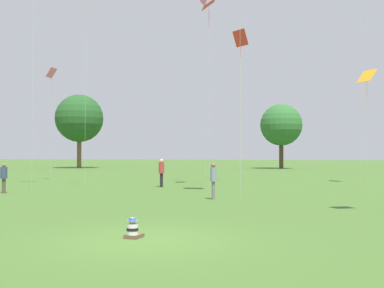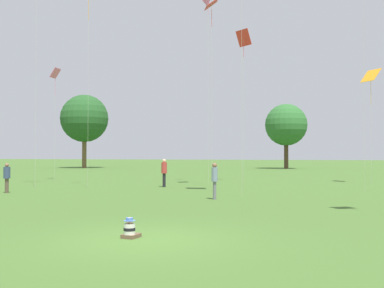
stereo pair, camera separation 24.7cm
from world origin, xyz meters
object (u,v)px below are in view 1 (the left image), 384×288
at_px(person_standing_1, 161,170).
at_px(kite_4, 240,41).
at_px(person_standing_6, 213,177).
at_px(distant_tree_0, 79,118).
at_px(kite_0, 51,76).
at_px(seated_toddler, 133,230).
at_px(distant_tree_1, 281,125).
at_px(kite_7, 209,10).
at_px(person_standing_7, 4,175).
at_px(kite_9, 367,78).

relative_size(person_standing_1, kite_4, 0.16).
bearing_deg(person_standing_6, distant_tree_0, 29.82).
distance_m(person_standing_1, kite_0, 13.48).
xyz_separation_m(seated_toddler, kite_0, (-14.73, 21.62, 8.21)).
bearing_deg(distant_tree_0, distant_tree_1, 7.07).
bearing_deg(distant_tree_1, distant_tree_0, -172.93).
bearing_deg(kite_4, kite_7, 155.94).
height_order(person_standing_7, kite_7, kite_7).
height_order(kite_0, kite_4, kite_4).
distance_m(kite_0, kite_7, 14.38).
xyz_separation_m(person_standing_7, kite_9, (21.11, 12.55, 6.76)).
relative_size(person_standing_6, distant_tree_0, 0.16).
height_order(kite_4, kite_7, kite_7).
height_order(seated_toddler, distant_tree_0, distant_tree_0).
relative_size(kite_7, kite_9, 1.49).
height_order(kite_4, kite_9, kite_4).
xyz_separation_m(person_standing_6, kite_0, (-15.14, 11.44, 7.35)).
distance_m(person_standing_6, distant_tree_1, 45.71).
height_order(seated_toddler, person_standing_1, person_standing_1).
distance_m(kite_0, kite_9, 24.37).
xyz_separation_m(person_standing_1, person_standing_7, (-7.30, -6.26, -0.12)).
distance_m(distant_tree_0, distant_tree_1, 30.32).
relative_size(person_standing_6, kite_4, 0.15).
distance_m(person_standing_1, kite_7, 11.12).
xyz_separation_m(person_standing_1, kite_7, (3.06, 0.73, 10.66)).
distance_m(person_standing_1, kite_4, 12.20).
bearing_deg(distant_tree_1, kite_7, -96.09).
xyz_separation_m(person_standing_6, kite_9, (9.14, 13.45, 6.67)).
relative_size(person_standing_7, distant_tree_0, 0.15).
height_order(kite_7, distant_tree_1, kite_7).
bearing_deg(person_standing_7, person_standing_6, -51.40).
height_order(seated_toddler, kite_4, kite_4).
distance_m(person_standing_7, kite_0, 13.29).
xyz_separation_m(seated_toddler, kite_7, (-1.20, 18.06, 11.55)).
relative_size(person_standing_7, kite_4, 0.14).
bearing_deg(distant_tree_0, seated_toddler, -62.23).
height_order(seated_toddler, distant_tree_1, distant_tree_1).
distance_m(seated_toddler, kite_9, 26.57).
distance_m(person_standing_6, kite_4, 16.18).
bearing_deg(kite_9, person_standing_7, -54.07).
xyz_separation_m(seated_toddler, person_standing_7, (-11.57, 11.07, 0.77)).
bearing_deg(person_standing_1, person_standing_7, -144.38).
xyz_separation_m(kite_0, distant_tree_0, (-12.54, 30.17, -0.88)).
height_order(person_standing_6, kite_4, kite_4).
distance_m(person_standing_1, distant_tree_1, 39.18).
bearing_deg(distant_tree_1, person_standing_7, -107.90).
xyz_separation_m(kite_9, distant_tree_0, (-36.82, 28.16, -0.20)).
xyz_separation_m(kite_4, distant_tree_1, (2.45, 32.42, -4.46)).
relative_size(seated_toddler, person_standing_1, 0.29).
relative_size(person_standing_6, distant_tree_1, 0.19).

